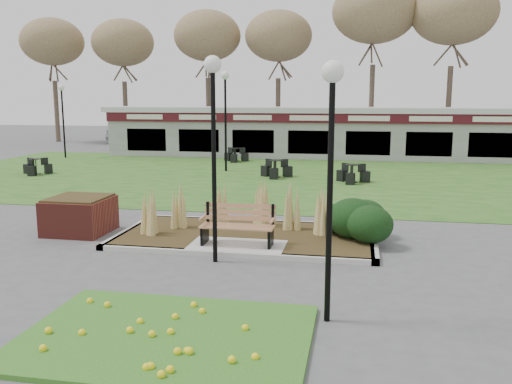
% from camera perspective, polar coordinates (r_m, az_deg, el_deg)
% --- Properties ---
extents(ground, '(100.00, 100.00, 0.00)m').
position_cam_1_polar(ground, '(12.47, -2.12, -6.32)').
color(ground, '#515154').
rests_on(ground, ground).
extents(lawn, '(34.00, 16.00, 0.02)m').
position_cam_1_polar(lawn, '(24.07, 4.21, 1.63)').
color(lawn, '#24581C').
rests_on(lawn, ground).
extents(flower_bed, '(4.20, 3.00, 0.16)m').
position_cam_1_polar(flower_bed, '(8.30, -9.41, -14.58)').
color(flower_bed, '#2A611B').
rests_on(flower_bed, ground).
extents(planting_bed, '(6.75, 3.40, 1.27)m').
position_cam_1_polar(planting_bed, '(13.46, 4.46, -3.51)').
color(planting_bed, '#382B16').
rests_on(planting_bed, ground).
extents(park_bench, '(1.70, 0.66, 0.93)m').
position_cam_1_polar(park_bench, '(12.55, -1.89, -3.43)').
color(park_bench, '#A07148').
rests_on(park_bench, ground).
extents(brick_planter, '(1.50, 1.50, 0.95)m').
position_cam_1_polar(brick_planter, '(14.82, -18.09, -2.29)').
color(brick_planter, maroon).
rests_on(brick_planter, ground).
extents(food_pavilion, '(24.60, 3.40, 2.90)m').
position_cam_1_polar(food_pavilion, '(31.81, 5.89, 6.29)').
color(food_pavilion, gray).
rests_on(food_pavilion, ground).
extents(tree_backdrop, '(47.24, 5.24, 10.36)m').
position_cam_1_polar(tree_backdrop, '(40.05, 7.10, 16.89)').
color(tree_backdrop, '#47382B').
rests_on(tree_backdrop, ground).
extents(lamp_post_near_left, '(0.33, 0.33, 4.03)m').
position_cam_1_polar(lamp_post_near_left, '(8.19, 7.93, 5.95)').
color(lamp_post_near_left, black).
rests_on(lamp_post_near_left, ground).
extents(lamp_post_mid_left, '(0.36, 0.36, 4.33)m').
position_cam_1_polar(lamp_post_mid_left, '(11.26, -4.52, 8.20)').
color(lamp_post_mid_left, black).
rests_on(lamp_post_mid_left, ground).
extents(lamp_post_mid_right, '(0.39, 0.39, 4.67)m').
position_cam_1_polar(lamp_post_mid_right, '(25.59, -3.25, 9.76)').
color(lamp_post_mid_right, black).
rests_on(lamp_post_mid_right, ground).
extents(lamp_post_far_left, '(0.35, 0.35, 4.18)m').
position_cam_1_polar(lamp_post_far_left, '(33.16, -19.72, 8.64)').
color(lamp_post_far_left, black).
rests_on(lamp_post_far_left, ground).
extents(bistro_set_a, '(1.31, 1.28, 0.71)m').
position_cam_1_polar(bistro_set_a, '(26.61, -22.13, 2.26)').
color(bistro_set_a, black).
rests_on(bistro_set_a, ground).
extents(bistro_set_b, '(1.37, 1.21, 0.73)m').
position_cam_1_polar(bistro_set_b, '(29.58, -2.15, 3.70)').
color(bistro_set_b, black).
rests_on(bistro_set_b, ground).
extents(bistro_set_c, '(1.44, 1.25, 0.76)m').
position_cam_1_polar(bistro_set_c, '(23.72, 2.10, 2.17)').
color(bistro_set_c, black).
rests_on(bistro_set_c, ground).
extents(bistro_set_d, '(1.40, 1.31, 0.75)m').
position_cam_1_polar(bistro_set_d, '(22.60, 10.12, 1.62)').
color(bistro_set_d, black).
rests_on(bistro_set_d, ground).
extents(car_silver, '(4.51, 2.58, 1.45)m').
position_cam_1_polar(car_silver, '(42.24, -12.80, 5.98)').
color(car_silver, '#BCBBC1').
rests_on(car_silver, ground).
extents(car_black, '(3.86, 1.56, 1.25)m').
position_cam_1_polar(car_black, '(35.50, -11.93, 5.13)').
color(car_black, black).
rests_on(car_black, ground).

